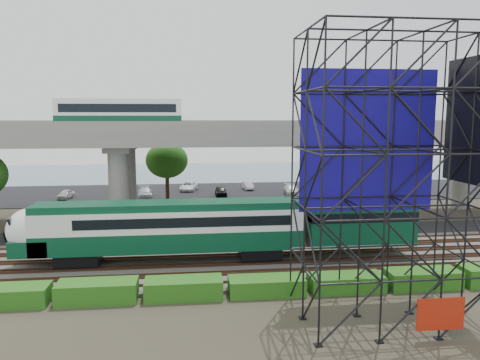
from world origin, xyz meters
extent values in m
plane|color=#474233|center=(0.00, 0.00, 0.00)|extent=(140.00, 140.00, 0.00)
cube|color=slate|center=(0.00, 2.00, 0.10)|extent=(90.00, 12.00, 0.20)
cube|color=black|center=(0.00, 10.50, 0.04)|extent=(90.00, 5.00, 0.08)
cube|color=black|center=(0.00, 34.00, 0.04)|extent=(90.00, 18.00, 0.08)
cube|color=slate|center=(0.00, 56.00, 0.01)|extent=(140.00, 40.00, 0.03)
cube|color=#472D1E|center=(0.00, -2.72, 0.28)|extent=(90.00, 0.08, 0.16)
cube|color=#472D1E|center=(0.00, -1.28, 0.28)|extent=(90.00, 0.08, 0.16)
cube|color=#472D1E|center=(0.00, -0.72, 0.28)|extent=(90.00, 0.08, 0.16)
cube|color=#472D1E|center=(0.00, 0.72, 0.28)|extent=(90.00, 0.08, 0.16)
cube|color=#472D1E|center=(0.00, 1.28, 0.28)|extent=(90.00, 0.08, 0.16)
cube|color=#472D1E|center=(0.00, 2.72, 0.28)|extent=(90.00, 0.08, 0.16)
cube|color=#472D1E|center=(0.00, 3.28, 0.28)|extent=(90.00, 0.08, 0.16)
cube|color=#472D1E|center=(0.00, 4.72, 0.28)|extent=(90.00, 0.08, 0.16)
cube|color=#472D1E|center=(0.00, 5.28, 0.28)|extent=(90.00, 0.08, 0.16)
cube|color=#472D1E|center=(0.00, 6.72, 0.28)|extent=(90.00, 0.08, 0.16)
cube|color=black|center=(-11.42, 2.00, 0.81)|extent=(3.00, 2.20, 0.90)
cube|color=black|center=(1.58, 2.00, 0.81)|extent=(3.00, 2.20, 0.90)
cube|color=#093F26|center=(-4.92, 2.00, 1.96)|extent=(19.00, 3.00, 1.40)
cube|color=white|center=(-4.92, 2.00, 3.41)|extent=(19.00, 3.00, 1.50)
cube|color=#093F26|center=(-4.92, 2.00, 4.41)|extent=(19.00, 2.60, 0.50)
cube|color=black|center=(-3.92, 2.00, 3.46)|extent=(15.00, 3.06, 0.70)
ellipsoid|color=white|center=(-14.42, 2.00, 2.86)|extent=(3.60, 3.00, 3.20)
cube|color=#093F26|center=(-14.42, 2.00, 1.81)|extent=(2.60, 3.00, 1.10)
cube|color=black|center=(-15.52, 2.00, 3.36)|extent=(0.48, 2.00, 1.09)
cube|color=#093F26|center=(9.08, 2.00, 2.96)|extent=(8.00, 3.00, 3.40)
cube|color=#9E9B93|center=(0.00, 16.00, 8.60)|extent=(80.00, 12.00, 1.20)
cube|color=#9E9B93|center=(0.00, 10.25, 9.75)|extent=(80.00, 0.50, 1.10)
cube|color=#9E9B93|center=(0.00, 21.75, 9.75)|extent=(80.00, 0.50, 1.10)
cylinder|color=#9E9B93|center=(-10.00, 12.50, 4.00)|extent=(1.80, 1.80, 8.00)
cylinder|color=#9E9B93|center=(-10.00, 19.50, 4.00)|extent=(1.80, 1.80, 8.00)
cube|color=#9E9B93|center=(-10.00, 16.00, 7.70)|extent=(2.40, 9.00, 0.60)
cylinder|color=#9E9B93|center=(10.00, 12.50, 4.00)|extent=(1.80, 1.80, 8.00)
cylinder|color=#9E9B93|center=(10.00, 19.50, 4.00)|extent=(1.80, 1.80, 8.00)
cube|color=#9E9B93|center=(10.00, 16.00, 7.70)|extent=(2.40, 9.00, 0.60)
cylinder|color=#9E9B93|center=(28.00, 19.50, 4.00)|extent=(1.80, 1.80, 8.00)
cube|color=black|center=(-10.12, 16.00, 9.55)|extent=(12.00, 2.50, 0.70)
cube|color=#093F26|center=(-10.12, 16.00, 10.35)|extent=(12.00, 2.50, 0.90)
cube|color=white|center=(-10.12, 16.00, 11.45)|extent=(12.00, 2.50, 1.30)
cube|color=black|center=(-10.12, 16.00, 11.50)|extent=(11.00, 2.56, 0.80)
cube|color=white|center=(-10.12, 16.00, 12.25)|extent=(12.00, 2.40, 0.30)
cube|color=#160C8D|center=(6.82, -4.95, 9.30)|extent=(8.10, 0.08, 8.25)
cube|color=black|center=(11.37, -8.00, 10.50)|extent=(0.06, 5.40, 6.75)
cube|color=#B3200C|center=(8.32, -11.05, 1.30)|extent=(2.40, 0.08, 1.60)
cube|color=black|center=(6.82, -8.00, 0.04)|extent=(9.36, 6.36, 0.08)
cube|color=#215F15|center=(-14.00, -4.30, 0.55)|extent=(4.60, 1.80, 1.10)
cube|color=#215F15|center=(-9.00, -4.30, 0.60)|extent=(4.60, 1.80, 1.20)
cube|color=#215F15|center=(-4.00, -4.30, 0.58)|extent=(4.60, 1.80, 1.15)
cube|color=#215F15|center=(1.00, -4.30, 0.52)|extent=(4.60, 1.80, 1.03)
cube|color=#215F15|center=(6.00, -4.30, 0.51)|extent=(4.60, 1.80, 1.01)
cube|color=#215F15|center=(11.00, -4.30, 0.56)|extent=(4.60, 1.80, 1.12)
cylinder|color=#382314|center=(14.00, 12.50, 2.40)|extent=(0.44, 0.44, 4.80)
ellipsoid|color=#215F15|center=(14.00, 12.50, 5.60)|extent=(4.94, 4.94, 4.18)
cylinder|color=#382314|center=(-6.00, 24.00, 2.40)|extent=(0.44, 0.44, 4.80)
ellipsoid|color=#215F15|center=(-6.00, 24.00, 5.60)|extent=(4.94, 4.94, 4.18)
imported|color=black|center=(-16.89, 10.70, 0.80)|extent=(5.57, 3.37, 1.45)
imported|color=silver|center=(-19.43, 31.00, 0.66)|extent=(1.84, 3.55, 1.16)
imported|color=#9FA2A7|center=(-12.05, 36.00, 0.71)|extent=(1.85, 3.97, 1.26)
imported|color=#A9ADB1|center=(-9.24, 31.00, 0.73)|extent=(2.22, 4.61, 1.29)
imported|color=white|center=(-3.43, 36.00, 0.70)|extent=(2.91, 4.80, 1.24)
imported|color=black|center=(0.85, 31.00, 0.70)|extent=(1.51, 3.68, 1.25)
imported|color=#B8BBC0|center=(5.23, 36.00, 0.66)|extent=(1.44, 3.60, 1.16)
imported|color=silver|center=(10.55, 31.00, 0.72)|extent=(2.17, 4.57, 1.29)
imported|color=#B1B5BA|center=(18.89, 36.00, 0.68)|extent=(2.02, 4.31, 1.19)
camera|label=1|loc=(-3.73, -31.19, 10.74)|focal=35.00mm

